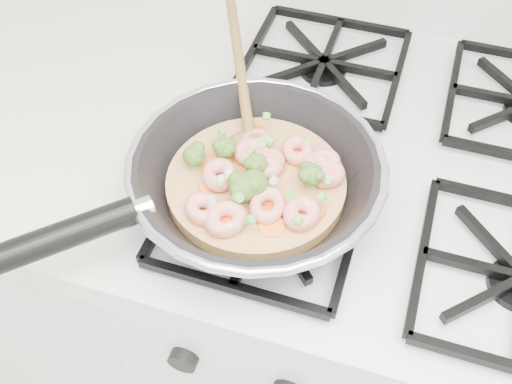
% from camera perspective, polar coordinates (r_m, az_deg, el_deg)
% --- Properties ---
extents(stove, '(0.60, 0.60, 0.92)m').
position_cam_1_polar(stove, '(1.19, 9.78, -11.95)').
color(stove, silver).
rests_on(stove, ground).
extents(skillet, '(0.40, 0.53, 0.10)m').
position_cam_1_polar(skillet, '(0.72, -0.35, 1.34)').
color(skillet, black).
rests_on(skillet, stove).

